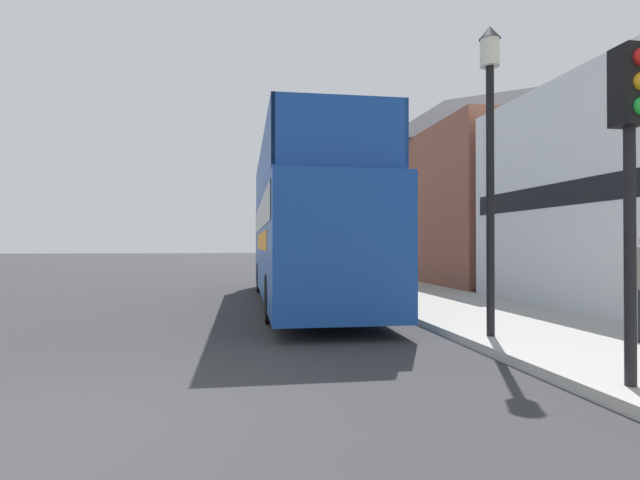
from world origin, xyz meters
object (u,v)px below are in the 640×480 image
(lamp_post_second, at_px, (365,190))
(parked_car_ahead_of_bus, at_px, (289,267))
(lamp_post_nearest, at_px, (490,124))
(traffic_signal, at_px, (631,136))
(tour_bus, at_px, (304,236))

(lamp_post_second, bearing_deg, parked_car_ahead_of_bus, 103.25)
(parked_car_ahead_of_bus, distance_m, lamp_post_nearest, 15.66)
(parked_car_ahead_of_bus, xyz_separation_m, traffic_signal, (1.57, -18.24, 2.17))
(tour_bus, relative_size, lamp_post_second, 2.43)
(lamp_post_nearest, relative_size, lamp_post_second, 1.08)
(tour_bus, xyz_separation_m, lamp_post_nearest, (2.17, -6.31, 1.74))
(tour_bus, height_order, lamp_post_second, lamp_post_second)
(tour_bus, bearing_deg, parked_car_ahead_of_bus, 87.73)
(traffic_signal, bearing_deg, parked_car_ahead_of_bus, 94.92)
(tour_bus, xyz_separation_m, traffic_signal, (2.16, -9.26, 0.90))
(parked_car_ahead_of_bus, xyz_separation_m, lamp_post_nearest, (1.59, -15.29, 3.00))
(tour_bus, distance_m, parked_car_ahead_of_bus, 9.08)
(tour_bus, xyz_separation_m, parked_car_ahead_of_bus, (0.59, 8.98, -1.26))
(lamp_post_second, bearing_deg, tour_bus, -141.18)
(parked_car_ahead_of_bus, relative_size, lamp_post_second, 0.86)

